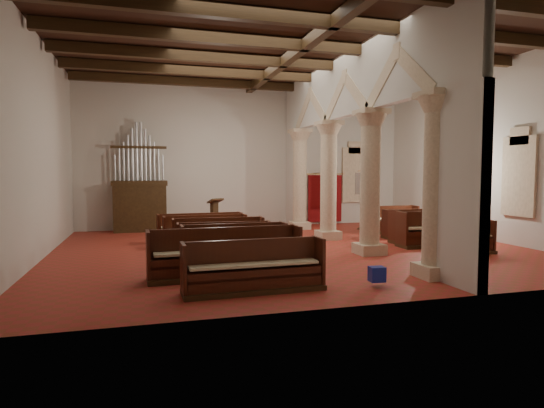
% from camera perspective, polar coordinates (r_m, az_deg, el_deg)
% --- Properties ---
extents(floor, '(14.00, 14.00, 0.00)m').
position_cam_1_polar(floor, '(13.96, 2.60, -5.59)').
color(floor, maroon).
rests_on(floor, ground).
extents(ceiling, '(14.00, 14.00, 0.00)m').
position_cam_1_polar(ceiling, '(14.25, 2.68, 18.94)').
color(ceiling, black).
rests_on(ceiling, wall_back).
extents(wall_back, '(14.00, 0.02, 6.00)m').
position_cam_1_polar(wall_back, '(19.56, -2.96, 5.97)').
color(wall_back, beige).
rests_on(wall_back, floor).
extents(wall_front, '(14.00, 0.02, 6.00)m').
position_cam_1_polar(wall_front, '(8.32, 15.99, 8.50)').
color(wall_front, beige).
rests_on(wall_front, floor).
extents(wall_left, '(0.02, 12.00, 6.00)m').
position_cam_1_polar(wall_left, '(13.34, -27.42, 6.45)').
color(wall_left, beige).
rests_on(wall_left, floor).
extents(wall_right, '(0.02, 12.00, 6.00)m').
position_cam_1_polar(wall_right, '(17.32, 25.31, 5.85)').
color(wall_right, beige).
rests_on(wall_right, floor).
extents(ceiling_beams, '(13.80, 11.80, 0.30)m').
position_cam_1_polar(ceiling_beams, '(14.20, 2.68, 18.24)').
color(ceiling_beams, '#392612').
rests_on(ceiling_beams, wall_back).
extents(arcade, '(0.90, 11.90, 6.00)m').
position_cam_1_polar(arcade, '(14.49, 9.50, 8.85)').
color(arcade, beige).
rests_on(arcade, floor).
extents(window_right_a, '(0.03, 1.00, 2.20)m').
position_cam_1_polar(window_right_a, '(16.19, 28.67, 3.07)').
color(window_right_a, '#2C634F').
rests_on(window_right_a, wall_right).
extents(window_right_b, '(0.03, 1.00, 2.20)m').
position_cam_1_polar(window_right_b, '(19.25, 20.29, 3.38)').
color(window_right_b, '#2C634F').
rests_on(window_right_b, wall_right).
extents(window_back, '(1.00, 0.03, 2.20)m').
position_cam_1_polar(window_back, '(21.21, 10.37, 3.60)').
color(window_back, '#2C634F').
rests_on(window_back, wall_back).
extents(pipe_organ, '(2.10, 0.85, 4.40)m').
position_cam_1_polar(pipe_organ, '(18.58, -16.25, 0.90)').
color(pipe_organ, '#392612').
rests_on(pipe_organ, floor).
extents(lectern, '(0.66, 0.70, 1.32)m').
position_cam_1_polar(lectern, '(17.86, -7.24, -1.74)').
color(lectern, '#3C2113').
rests_on(lectern, floor).
extents(dossal_curtain, '(1.80, 0.07, 2.17)m').
position_cam_1_polar(dossal_curtain, '(20.57, 6.65, 0.74)').
color(dossal_curtain, maroon).
rests_on(dossal_curtain, floor).
extents(processional_banner, '(0.57, 0.73, 2.49)m').
position_cam_1_polar(processional_banner, '(18.87, 11.15, -0.67)').
color(processional_banner, '#392612').
rests_on(processional_banner, floor).
extents(hymnal_box_a, '(0.32, 0.27, 0.31)m').
position_cam_1_polar(hymnal_box_a, '(9.60, 13.03, -8.57)').
color(hymnal_box_a, navy).
rests_on(hymnal_box_a, floor).
extents(hymnal_box_b, '(0.39, 0.34, 0.35)m').
position_cam_1_polar(hymnal_box_b, '(11.70, 3.41, -6.09)').
color(hymnal_box_b, '#14188F').
rests_on(hymnal_box_b, floor).
extents(hymnal_box_c, '(0.39, 0.36, 0.31)m').
position_cam_1_polar(hymnal_box_c, '(13.23, 1.46, -5.00)').
color(hymnal_box_c, navy).
rests_on(hymnal_box_c, floor).
extents(tube_heater_a, '(0.99, 0.21, 0.10)m').
position_cam_1_polar(tube_heater_a, '(9.32, -3.51, -9.45)').
color(tube_heater_a, white).
rests_on(tube_heater_a, floor).
extents(tube_heater_b, '(1.09, 0.42, 0.11)m').
position_cam_1_polar(tube_heater_b, '(10.01, -2.66, -8.50)').
color(tube_heater_b, silver).
rests_on(tube_heater_b, floor).
extents(nave_pew_0, '(2.81, 0.75, 1.01)m').
position_cam_1_polar(nave_pew_0, '(8.95, -2.25, -8.87)').
color(nave_pew_0, '#392612').
rests_on(nave_pew_0, floor).
extents(nave_pew_1, '(3.42, 0.84, 1.10)m').
position_cam_1_polar(nave_pew_1, '(10.18, -5.79, -7.15)').
color(nave_pew_1, '#392612').
rests_on(nave_pew_1, floor).
extents(nave_pew_2, '(2.62, 0.78, 0.99)m').
position_cam_1_polar(nave_pew_2, '(10.81, -5.81, -6.68)').
color(nave_pew_2, '#392612').
rests_on(nave_pew_2, floor).
extents(nave_pew_3, '(2.73, 0.68, 1.00)m').
position_cam_1_polar(nave_pew_3, '(11.81, -4.73, -5.74)').
color(nave_pew_3, '#392612').
rests_on(nave_pew_3, floor).
extents(nave_pew_4, '(2.63, 0.81, 0.95)m').
position_cam_1_polar(nave_pew_4, '(12.69, -5.97, -5.16)').
color(nave_pew_4, '#392612').
rests_on(nave_pew_4, floor).
extents(nave_pew_5, '(2.73, 0.78, 0.97)m').
position_cam_1_polar(nave_pew_5, '(13.67, -6.73, -4.46)').
color(nave_pew_5, '#392612').
rests_on(nave_pew_5, floor).
extents(nave_pew_6, '(2.69, 0.76, 0.95)m').
position_cam_1_polar(nave_pew_6, '(14.79, -8.36, -3.86)').
color(nave_pew_6, '#392612').
rests_on(nave_pew_6, floor).
extents(nave_pew_7, '(2.86, 0.77, 0.95)m').
position_cam_1_polar(nave_pew_7, '(15.50, -8.97, -3.51)').
color(nave_pew_7, '#392612').
rests_on(nave_pew_7, floor).
extents(aisle_pew_0, '(1.84, 0.66, 0.95)m').
position_cam_1_polar(aisle_pew_0, '(14.12, 22.84, -4.49)').
color(aisle_pew_0, '#392612').
rests_on(aisle_pew_0, floor).
extents(aisle_pew_1, '(2.19, 0.78, 1.11)m').
position_cam_1_polar(aisle_pew_1, '(15.13, 19.42, -3.65)').
color(aisle_pew_1, '#392612').
rests_on(aisle_pew_1, floor).
extents(aisle_pew_2, '(2.11, 0.83, 1.11)m').
position_cam_1_polar(aisle_pew_2, '(15.84, 18.18, -3.28)').
color(aisle_pew_2, '#392612').
rests_on(aisle_pew_2, floor).
extents(aisle_pew_3, '(1.97, 0.70, 1.02)m').
position_cam_1_polar(aisle_pew_3, '(16.81, 16.98, -2.95)').
color(aisle_pew_3, '#392612').
rests_on(aisle_pew_3, floor).
extents(aisle_pew_4, '(2.09, 0.77, 1.04)m').
position_cam_1_polar(aisle_pew_4, '(17.99, 14.71, -2.44)').
color(aisle_pew_4, '#392612').
rests_on(aisle_pew_4, floor).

